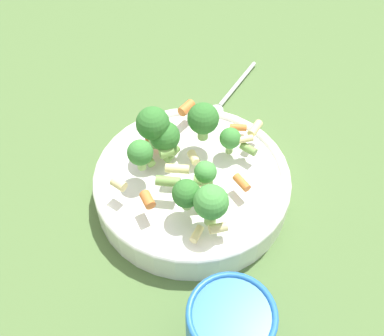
% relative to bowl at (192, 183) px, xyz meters
% --- Properties ---
extents(ground_plane, '(3.00, 3.00, 0.00)m').
position_rel_bowl_xyz_m(ground_plane, '(0.00, 0.00, -0.03)').
color(ground_plane, '#4C6B38').
extents(bowl, '(0.26, 0.26, 0.05)m').
position_rel_bowl_xyz_m(bowl, '(0.00, 0.00, 0.00)').
color(bowl, white).
rests_on(bowl, ground_plane).
extents(pasta_salad, '(0.22, 0.20, 0.08)m').
position_rel_bowl_xyz_m(pasta_salad, '(-0.01, 0.01, 0.06)').
color(pasta_salad, '#8CB766').
rests_on(pasta_salad, bowl).
extents(cup, '(0.08, 0.08, 0.12)m').
position_rel_bowl_xyz_m(cup, '(-0.10, -0.20, 0.03)').
color(cup, '#2366B2').
rests_on(cup, ground_plane).
extents(spoon, '(0.16, 0.08, 0.01)m').
position_rel_bowl_xyz_m(spoon, '(0.16, 0.12, -0.02)').
color(spoon, silver).
rests_on(spoon, ground_plane).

